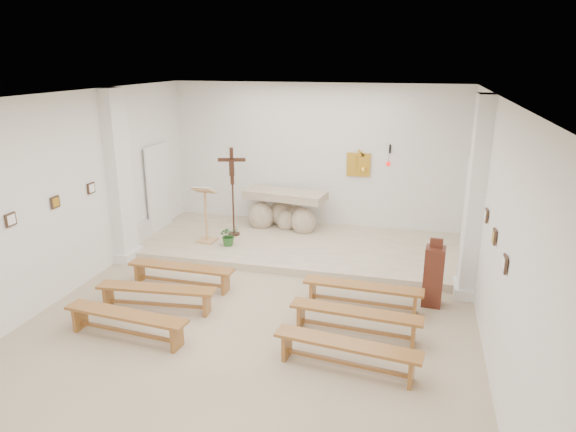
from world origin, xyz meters
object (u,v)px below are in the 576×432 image
(bench_left_front, at_px, (181,271))
(bench_right_front, at_px, (363,291))
(bench_left_third, at_px, (126,319))
(altar, at_px, (284,212))
(crucifix_stand, at_px, (232,185))
(bench_right_second, at_px, (356,317))
(bench_right_third, at_px, (347,349))
(bench_left_second, at_px, (156,293))
(lectern, at_px, (205,214))
(donation_pedestal, at_px, (433,276))

(bench_left_front, xyz_separation_m, bench_right_front, (3.31, 0.00, 0.00))
(bench_left_third, bearing_deg, altar, 83.91)
(bench_right_front, bearing_deg, bench_left_front, -177.53)
(altar, xyz_separation_m, bench_left_front, (-1.05, -3.38, -0.21))
(crucifix_stand, height_order, bench_left_front, crucifix_stand)
(altar, xyz_separation_m, bench_right_second, (2.25, -4.32, -0.21))
(altar, height_order, bench_right_third, altar)
(crucifix_stand, bearing_deg, altar, 25.69)
(bench_left_second, relative_size, bench_right_third, 1.00)
(crucifix_stand, bearing_deg, lectern, -139.69)
(bench_right_second, height_order, bench_right_third, same)
(bench_left_front, relative_size, bench_left_third, 0.99)
(bench_left_second, bearing_deg, crucifix_stand, 83.23)
(lectern, relative_size, crucifix_stand, 0.64)
(bench_left_third, bearing_deg, donation_pedestal, 32.45)
(crucifix_stand, xyz_separation_m, bench_right_second, (3.24, -3.52, -1.00))
(bench_left_front, bearing_deg, bench_right_third, -28.51)
(lectern, relative_size, bench_right_third, 0.64)
(donation_pedestal, bearing_deg, bench_right_second, -125.57)
(lectern, bearing_deg, bench_right_second, -36.13)
(altar, bearing_deg, bench_left_front, -98.97)
(altar, distance_m, bench_right_front, 4.07)
(donation_pedestal, distance_m, bench_left_second, 4.64)
(altar, distance_m, donation_pedestal, 4.50)
(altar, height_order, bench_left_front, altar)
(lectern, height_order, donation_pedestal, lectern)
(altar, bearing_deg, donation_pedestal, -32.93)
(bench_right_front, distance_m, bench_right_third, 1.86)
(bench_left_front, relative_size, bench_right_front, 1.00)
(crucifix_stand, distance_m, donation_pedestal, 4.94)
(donation_pedestal, bearing_deg, bench_right_front, -155.40)
(lectern, relative_size, donation_pedestal, 1.07)
(bench_right_front, relative_size, bench_left_second, 1.00)
(bench_left_second, height_order, bench_right_third, same)
(crucifix_stand, xyz_separation_m, bench_left_front, (-0.07, -2.58, -1.00))
(lectern, bearing_deg, donation_pedestal, -15.75)
(lectern, height_order, bench_right_front, lectern)
(altar, height_order, bench_left_third, altar)
(altar, relative_size, crucifix_stand, 0.99)
(bench_left_second, relative_size, bench_left_third, 1.00)
(donation_pedestal, relative_size, bench_left_second, 0.60)
(crucifix_stand, bearing_deg, bench_right_third, -67.35)
(donation_pedestal, height_order, bench_right_third, donation_pedestal)
(bench_left_second, distance_m, bench_right_third, 3.43)
(bench_right_second, relative_size, bench_right_third, 1.00)
(donation_pedestal, xyz_separation_m, bench_left_third, (-4.44, -2.28, -0.21))
(bench_left_second, bearing_deg, bench_left_third, -95.62)
(altar, xyz_separation_m, crucifix_stand, (-0.98, -0.80, 0.78))
(altar, relative_size, bench_left_second, 0.99)
(altar, distance_m, bench_left_second, 4.45)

